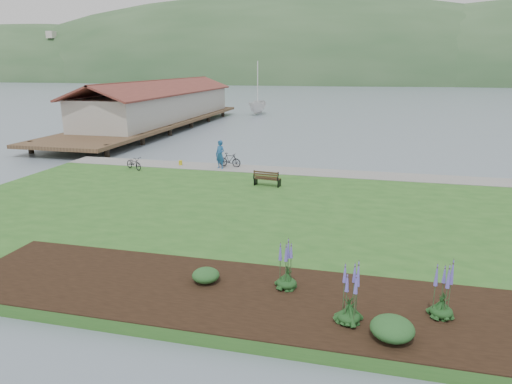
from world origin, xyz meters
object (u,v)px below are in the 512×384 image
Objects in this scene: person at (220,152)px; park_bench at (267,178)px; bicycle_a at (134,163)px; sailboat at (258,115)px.

park_bench is at bearing -17.89° from person.
person reaches higher than bicycle_a.
person is 5.73m from bicycle_a.
sailboat is (-10.44, 41.01, -0.86)m from park_bench.
sailboat reaches higher than park_bench.
bicycle_a is at bearing 174.75° from park_bench.
bicycle_a is 0.07× the size of sailboat.
park_bench is 9.67m from bicycle_a.
person is (-3.96, 3.63, 0.66)m from park_bench.
sailboat reaches higher than person.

